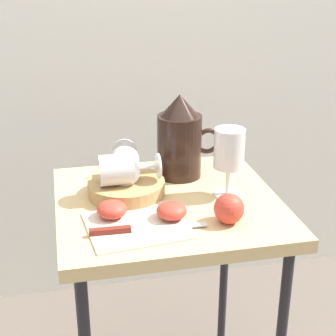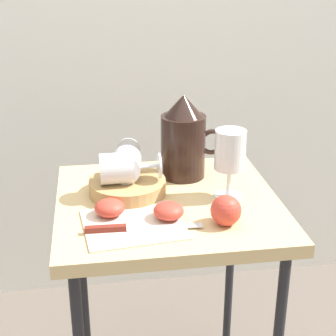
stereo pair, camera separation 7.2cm
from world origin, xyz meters
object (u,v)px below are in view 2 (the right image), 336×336
Objects in this scene: table at (168,226)px; pitcher at (184,144)px; wine_glass_tipped_near at (119,168)px; apple_half_right at (169,211)px; apple_half_left at (110,208)px; knife at (126,228)px; wine_glass_tipped_far at (126,164)px; basket_tray at (127,187)px; wine_glass_upright at (230,154)px; apple_whole at (226,210)px.

table is 0.21m from pitcher.
table is 0.18m from wine_glass_tipped_near.
pitcher is 0.25m from apple_half_right.
knife is at bearing -66.93° from apple_half_left.
wine_glass_tipped_far is at bearing 54.71° from wine_glass_tipped_near.
apple_half_right is at bearing -62.27° from basket_tray.
apple_half_right is (0.12, -0.03, 0.00)m from apple_half_left.
basket_tray is 0.25m from wine_glass_upright.
wine_glass_tipped_far is 0.18m from apple_half_right.
pitcher is at bearing 99.16° from apple_whole.
basket_tray is (-0.09, 0.05, 0.09)m from table.
apple_whole reaches higher than knife.
wine_glass_tipped_near is 0.96× the size of wine_glass_tipped_far.
apple_half_left is 0.13m from apple_half_right.
apple_whole is at bearing -16.24° from apple_half_left.
wine_glass_tipped_near is 0.17m from apple_half_right.
wine_glass_tipped_near reaches higher than apple_whole.
pitcher reaches higher than apple_half_left.
wine_glass_tipped_far is (-0.09, 0.06, 0.14)m from table.
basket_tray is 0.12m from apple_half_left.
wine_glass_tipped_far is 0.14m from apple_half_left.
wine_glass_upright is 2.52× the size of apple_whole.
wine_glass_upright is (0.14, -0.01, 0.18)m from table.
wine_glass_upright is at bearing -2.66° from table.
apple_half_right is at bearing -149.59° from wine_glass_upright.
knife is at bearing -128.33° from table.
wine_glass_tipped_near is at bearing 91.03° from knife.
knife is at bearing -121.69° from pitcher.
basket_tray is at bearing 67.12° from apple_half_left.
table is 4.02× the size of wine_glass_upright.
apple_half_left is 0.08m from knife.
basket_tray is 0.19m from pitcher.
wine_glass_tipped_near reaches higher than apple_half_left.
wine_glass_upright is at bearing 11.60° from apple_half_left.
pitcher is at bearing 66.11° from table.
basket_tray is 0.18m from knife.
wine_glass_tipped_far is at bearing 69.74° from apple_half_left.
table is at bearing -35.09° from wine_glass_tipped_far.
apple_half_right reaches higher than basket_tray.
wine_glass_upright is 0.20m from apple_half_right.
wine_glass_tipped_near reaches higher than apple_half_right.
wine_glass_tipped_near is (-0.25, 0.04, -0.04)m from wine_glass_upright.
wine_glass_tipped_near is 0.58× the size of knife.
knife is (-0.02, -0.20, -0.06)m from wine_glass_tipped_far.
wine_glass_tipped_near is 2.18× the size of apple_half_left.
basket_tray is 0.06m from wine_glass_tipped_near.
wine_glass_tipped_far is at bearing 91.80° from basket_tray.
wine_glass_tipped_near reaches higher than basket_tray.
apple_whole is at bearing 0.42° from knife.
wine_glass_tipped_near is at bearing 141.46° from apple_whole.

